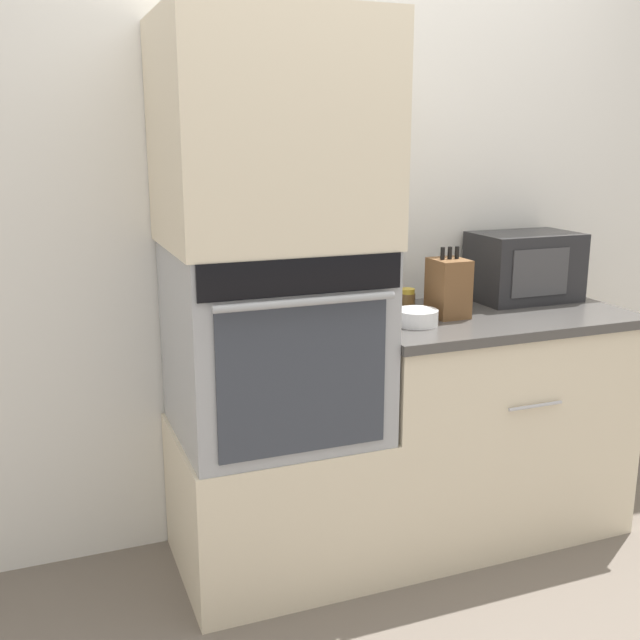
{
  "coord_description": "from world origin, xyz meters",
  "views": [
    {
      "loc": [
        -1.08,
        -2.03,
        1.52
      ],
      "look_at": [
        -0.21,
        0.21,
        0.93
      ],
      "focal_mm": 42.0,
      "sensor_mm": 36.0,
      "label": 1
    }
  ],
  "objects_px": {
    "microwave": "(524,267)",
    "bowl": "(417,317)",
    "condiment_jar_mid": "(377,297)",
    "knife_block": "(448,288)",
    "wall_oven": "(274,340)",
    "condiment_jar_near": "(407,300)"
  },
  "relations": [
    {
      "from": "bowl",
      "to": "wall_oven",
      "type": "bearing_deg",
      "value": 171.45
    },
    {
      "from": "microwave",
      "to": "knife_block",
      "type": "bearing_deg",
      "value": -161.62
    },
    {
      "from": "knife_block",
      "to": "condiment_jar_mid",
      "type": "xyz_separation_m",
      "value": [
        -0.19,
        0.2,
        -0.06
      ]
    },
    {
      "from": "wall_oven",
      "to": "microwave",
      "type": "relative_size",
      "value": 1.6
    },
    {
      "from": "wall_oven",
      "to": "knife_block",
      "type": "distance_m",
      "value": 0.69
    },
    {
      "from": "condiment_jar_near",
      "to": "condiment_jar_mid",
      "type": "height_order",
      "value": "condiment_jar_mid"
    },
    {
      "from": "wall_oven",
      "to": "microwave",
      "type": "xyz_separation_m",
      "value": [
        1.11,
        0.14,
        0.16
      ]
    },
    {
      "from": "condiment_jar_near",
      "to": "bowl",
      "type": "bearing_deg",
      "value": -109.1
    },
    {
      "from": "wall_oven",
      "to": "bowl",
      "type": "relative_size",
      "value": 4.41
    },
    {
      "from": "wall_oven",
      "to": "condiment_jar_near",
      "type": "relative_size",
      "value": 7.66
    },
    {
      "from": "microwave",
      "to": "bowl",
      "type": "xyz_separation_m",
      "value": [
        -0.6,
        -0.22,
        -0.11
      ]
    },
    {
      "from": "condiment_jar_near",
      "to": "condiment_jar_mid",
      "type": "bearing_deg",
      "value": 143.84
    },
    {
      "from": "wall_oven",
      "to": "bowl",
      "type": "distance_m",
      "value": 0.51
    },
    {
      "from": "bowl",
      "to": "condiment_jar_mid",
      "type": "relative_size",
      "value": 1.55
    },
    {
      "from": "microwave",
      "to": "condiment_jar_near",
      "type": "distance_m",
      "value": 0.54
    },
    {
      "from": "microwave",
      "to": "bowl",
      "type": "relative_size",
      "value": 2.75
    },
    {
      "from": "wall_oven",
      "to": "bowl",
      "type": "xyz_separation_m",
      "value": [
        0.5,
        -0.08,
        0.05
      ]
    },
    {
      "from": "condiment_jar_mid",
      "to": "knife_block",
      "type": "bearing_deg",
      "value": -46.47
    },
    {
      "from": "knife_block",
      "to": "condiment_jar_mid",
      "type": "bearing_deg",
      "value": 133.53
    },
    {
      "from": "microwave",
      "to": "bowl",
      "type": "distance_m",
      "value": 0.65
    },
    {
      "from": "condiment_jar_near",
      "to": "condiment_jar_mid",
      "type": "xyz_separation_m",
      "value": [
        -0.09,
        0.07,
        0.01
      ]
    },
    {
      "from": "microwave",
      "to": "bowl",
      "type": "height_order",
      "value": "microwave"
    }
  ]
}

